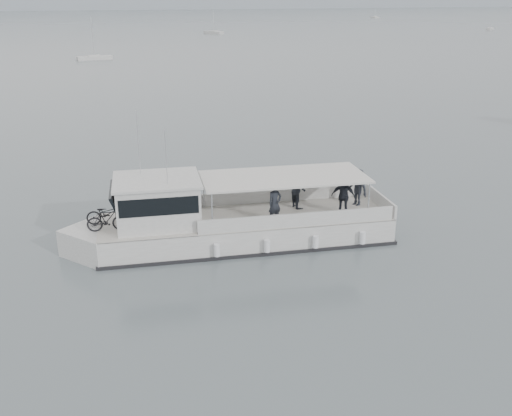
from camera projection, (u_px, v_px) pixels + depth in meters
name	position (u px, v px, depth m)	size (l,w,h in m)	color
ground	(263.00, 234.00, 27.93)	(1400.00, 1400.00, 0.00)	#505B5E
tour_boat	(218.00, 222.00, 26.47)	(15.41, 6.62, 6.44)	silver
moored_fleet	(82.00, 34.00, 172.69)	(375.08, 295.02, 9.62)	silver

